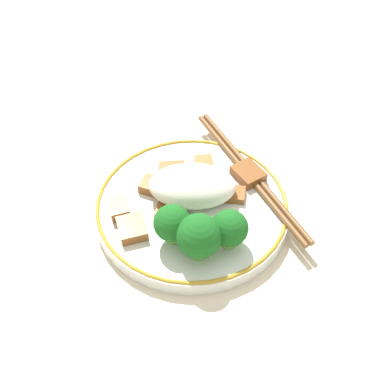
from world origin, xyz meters
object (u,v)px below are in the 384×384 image
(plate, at_px, (192,208))
(chopsticks, at_px, (250,174))
(broccoli_back_right, at_px, (229,229))
(broccoli_back_center, at_px, (199,237))
(broccoli_back_left, at_px, (172,224))

(plate, distance_m, chopsticks, 0.08)
(plate, relative_size, chopsticks, 1.02)
(broccoli_back_right, bearing_deg, broccoli_back_center, -155.08)
(broccoli_back_left, xyz_separation_m, broccoli_back_center, (0.03, -0.02, 0.00))
(broccoli_back_right, height_order, chopsticks, broccoli_back_right)
(broccoli_back_left, relative_size, broccoli_back_center, 0.91)
(chopsticks, bearing_deg, broccoli_back_center, -116.62)
(plate, height_order, broccoli_back_center, broccoli_back_center)
(plate, bearing_deg, broccoli_back_left, -109.51)
(plate, height_order, chopsticks, chopsticks)
(chopsticks, bearing_deg, plate, -145.25)
(broccoli_back_left, relative_size, broccoli_back_right, 1.06)
(plate, height_order, broccoli_back_right, broccoli_back_right)
(broccoli_back_right, xyz_separation_m, chopsticks, (0.03, 0.11, -0.02))
(broccoli_back_center, xyz_separation_m, chopsticks, (0.06, 0.12, -0.03))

